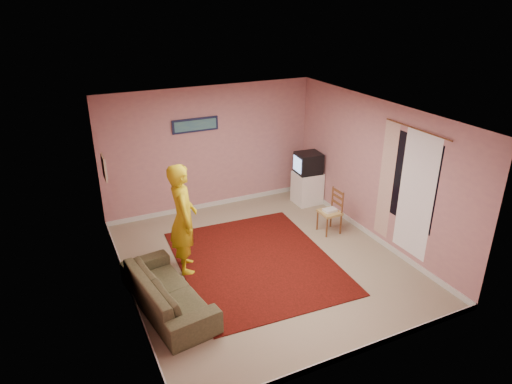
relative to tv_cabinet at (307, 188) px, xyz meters
name	(u,v)px	position (x,y,z in m)	size (l,w,h in m)	color
ground	(263,262)	(-1.95, -1.78, -0.35)	(5.00, 5.00, 0.00)	gray
wall_back	(210,149)	(-1.95, 0.72, 0.95)	(4.50, 0.02, 2.60)	tan
wall_front	(359,271)	(-1.95, -4.28, 0.95)	(4.50, 0.02, 2.60)	tan
wall_left	(121,220)	(-4.20, -1.78, 0.95)	(0.02, 5.00, 2.60)	tan
wall_right	(375,171)	(0.30, -1.78, 0.95)	(0.02, 5.00, 2.60)	tan
ceiling	(264,113)	(-1.95, -1.78, 2.25)	(4.50, 5.00, 0.02)	silver
baseboard_back	(213,204)	(-1.95, 0.71, -0.30)	(4.50, 0.02, 0.10)	silver
baseboard_front	(350,354)	(-1.95, -4.27, -0.30)	(4.50, 0.02, 0.10)	silver
baseboard_left	(132,293)	(-4.19, -1.78, -0.30)	(0.02, 5.00, 0.10)	silver
baseboard_right	(368,233)	(0.29, -1.78, -0.30)	(0.02, 5.00, 0.10)	silver
window	(412,181)	(0.29, -2.68, 1.10)	(0.01, 1.10, 1.50)	black
curtain_sheer	(416,196)	(0.28, -2.83, 0.90)	(0.01, 0.75, 2.10)	white
curtain_floral	(386,181)	(0.26, -2.13, 0.90)	(0.01, 0.35, 2.10)	silver
curtain_rod	(417,129)	(0.25, -2.68, 1.97)	(0.02, 0.02, 1.40)	brown
picture_back	(195,125)	(-2.25, 0.68, 1.50)	(0.95, 0.04, 0.28)	#131836
picture_left	(104,167)	(-4.17, -0.18, 1.20)	(0.04, 0.38, 0.42)	tan
area_rug	(256,261)	(-2.07, -1.73, -0.34)	(2.50, 3.13, 0.02)	black
tv_cabinet	(307,188)	(0.00, 0.00, 0.00)	(0.55, 0.50, 0.70)	white
crt_tv	(308,163)	(-0.01, 0.00, 0.57)	(0.56, 0.50, 0.44)	black
chair_a	(308,178)	(0.05, 0.07, 0.19)	(0.42, 0.41, 0.48)	tan
dvd_player	(308,181)	(0.05, 0.07, 0.13)	(0.37, 0.27, 0.06)	#ABABB0
blue_throw	(304,168)	(0.05, 0.26, 0.36)	(0.42, 0.05, 0.44)	#91A9ED
chair_b	(330,207)	(-0.32, -1.35, 0.17)	(0.37, 0.39, 0.47)	tan
game_console	(330,210)	(-0.32, -1.35, 0.11)	(0.24, 0.18, 0.05)	silver
sofa	(167,291)	(-3.75, -2.29, -0.07)	(1.94, 0.76, 0.57)	brown
person	(183,219)	(-3.20, -1.41, 0.58)	(0.68, 0.45, 1.87)	gold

